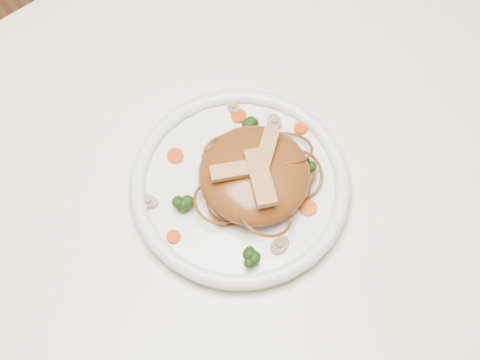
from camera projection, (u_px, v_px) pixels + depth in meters
ground at (215, 333)px, 1.60m from camera, size 4.00×4.00×0.00m
table at (200, 219)px, 1.02m from camera, size 1.20×0.80×0.75m
plate at (240, 188)px, 0.92m from camera, size 0.32×0.32×0.02m
noodle_mound at (255, 175)px, 0.89m from camera, size 0.16×0.16×0.05m
chicken_a at (267, 149)px, 0.88m from camera, size 0.06×0.05×0.01m
chicken_b at (235, 170)px, 0.86m from camera, size 0.06×0.05×0.01m
chicken_c at (260, 177)px, 0.86m from camera, size 0.06×0.08×0.01m
broccoli_0 at (253, 128)px, 0.93m from camera, size 0.03×0.03×0.03m
broccoli_1 at (183, 204)px, 0.88m from camera, size 0.03×0.03×0.03m
broccoli_2 at (250, 258)px, 0.86m from camera, size 0.03×0.03×0.03m
broccoli_3 at (306, 166)px, 0.91m from camera, size 0.03×0.03×0.03m
carrot_0 at (239, 116)px, 0.96m from camera, size 0.02×0.02×0.00m
carrot_1 at (173, 237)px, 0.88m from camera, size 0.02×0.02×0.00m
carrot_2 at (301, 128)px, 0.95m from camera, size 0.02×0.02×0.00m
carrot_3 at (175, 156)px, 0.93m from camera, size 0.02×0.02×0.00m
carrot_4 at (308, 208)px, 0.90m from camera, size 0.03×0.03×0.00m
mushroom_0 at (280, 245)px, 0.87m from camera, size 0.03×0.03×0.01m
mushroom_1 at (274, 122)px, 0.95m from camera, size 0.04×0.04×0.01m
mushroom_2 at (148, 202)px, 0.90m from camera, size 0.04×0.04×0.01m
mushroom_3 at (233, 108)px, 0.96m from camera, size 0.02×0.02×0.01m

